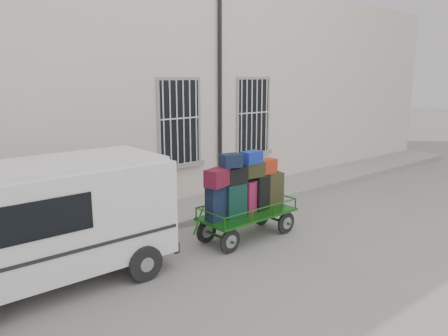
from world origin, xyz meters
name	(u,v)px	position (x,y,z in m)	size (l,w,h in m)	color
ground	(269,229)	(0.00, 0.00, 0.00)	(80.00, 80.00, 0.00)	slate
building	(144,91)	(0.00, 5.50, 3.00)	(24.00, 5.15, 6.00)	beige
sidewalk	(210,205)	(0.00, 2.20, 0.07)	(24.00, 1.70, 0.15)	gray
luggage_cart	(246,194)	(-0.79, -0.05, 0.99)	(2.57, 1.03, 1.92)	black
van	(43,218)	(-4.82, 0.46, 1.20)	(4.19, 1.91, 2.10)	silver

